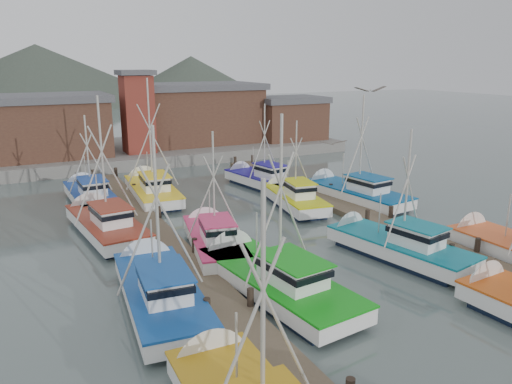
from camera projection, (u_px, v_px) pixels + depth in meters
name	position (u px, v px, depth m)	size (l,w,h in m)	color
ground	(337.00, 272.00, 25.99)	(260.00, 260.00, 0.00)	#4F5F5D
dock_left	(183.00, 264.00, 26.38)	(2.30, 46.00, 1.50)	brown
dock_right	(388.00, 226.00, 32.48)	(2.30, 46.00, 1.50)	brown
quay	(149.00, 150.00, 57.79)	(44.00, 16.00, 1.20)	gray
shed_left	(45.00, 125.00, 50.32)	(12.72, 8.48, 6.20)	brown
shed_center	(197.00, 113.00, 59.36)	(14.84, 9.54, 6.90)	brown
shed_right	(289.00, 118.00, 61.77)	(8.48, 6.36, 5.20)	brown
lookout_tower	(137.00, 111.00, 52.20)	(3.60, 3.60, 8.50)	maroon
distant_hills	(10.00, 104.00, 126.29)	(175.00, 140.00, 42.00)	#444E41
boat_4	(270.00, 278.00, 23.64)	(4.35, 10.46, 9.43)	black
boat_5	(392.00, 245.00, 27.91)	(4.39, 9.31, 8.00)	black
boat_6	(158.00, 289.00, 22.48)	(3.83, 9.82, 9.01)	black
boat_8	(213.00, 239.00, 28.88)	(4.18, 8.72, 7.67)	black
boat_9	(292.00, 197.00, 37.57)	(3.70, 8.53, 7.18)	black
boat_10	(104.00, 223.00, 31.65)	(3.95, 9.77, 9.55)	black
boat_11	(352.00, 192.00, 39.10)	(4.24, 9.94, 9.13)	black
boat_12	(151.00, 189.00, 39.92)	(4.12, 9.83, 10.29)	black
boat_13	(260.00, 179.00, 43.36)	(4.08, 8.97, 7.94)	black
boat_14	(90.00, 195.00, 38.30)	(3.22, 9.00, 7.59)	black
gull_near	(370.00, 90.00, 18.26)	(1.55, 0.65, 0.24)	gray
gull_far	(333.00, 143.00, 25.45)	(1.52, 0.66, 0.24)	gray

